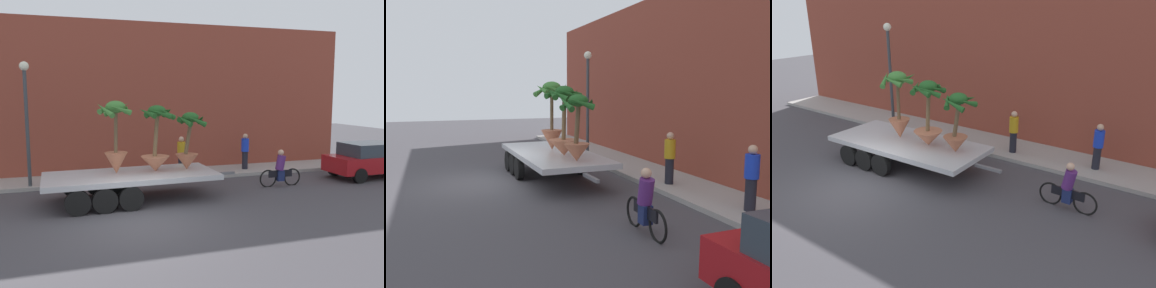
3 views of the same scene
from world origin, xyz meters
TOP-DOWN VIEW (x-y plane):
  - ground_plane at (0.00, 0.00)m, footprint 60.00×60.00m
  - sidewalk at (0.00, 6.10)m, footprint 24.00×2.20m
  - building_facade at (0.00, 7.80)m, footprint 24.00×1.20m
  - flatbed_trailer at (-0.10, 2.50)m, footprint 7.01×2.73m
  - potted_palm_rear at (1.07, 2.63)m, footprint 1.37×1.35m
  - potted_palm_middle at (2.30, 2.66)m, footprint 1.16×1.19m
  - potted_palm_front at (-0.36, 2.64)m, footprint 1.29×1.34m
  - cyclist at (6.29, 2.83)m, footprint 1.84×0.35m
  - pedestrian_near_gate at (6.18, 5.95)m, footprint 0.36×0.36m
  - pedestrian_far_left at (2.91, 5.67)m, footprint 0.36×0.36m
  - street_lamp at (-3.41, 5.30)m, footprint 0.36×0.36m

SIDE VIEW (x-z plane):
  - ground_plane at x=0.00m, z-range 0.00..0.00m
  - sidewalk at x=0.00m, z-range 0.00..0.15m
  - cyclist at x=6.29m, z-range -0.10..1.44m
  - flatbed_trailer at x=-0.10m, z-range 0.29..1.27m
  - pedestrian_near_gate at x=6.18m, z-range 0.19..1.90m
  - pedestrian_far_left at x=2.91m, z-range 0.19..1.90m
  - potted_palm_middle at x=2.30m, z-range 0.89..3.01m
  - potted_palm_rear at x=1.07m, z-range 0.82..3.20m
  - potted_palm_front at x=-0.36m, z-range 0.92..3.47m
  - street_lamp at x=-3.41m, z-range 0.82..5.65m
  - building_facade at x=0.00m, z-range 0.00..7.04m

